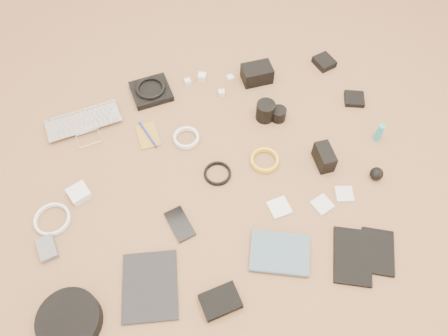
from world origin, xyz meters
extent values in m
cube|color=brown|center=(0.00, 0.00, -0.02)|extent=(4.00, 4.00, 0.04)
imported|color=#BBBCC0|center=(-0.44, 0.35, 0.01)|extent=(0.33, 0.25, 0.02)
cube|color=black|center=(-0.15, 0.49, 0.01)|extent=(0.18, 0.17, 0.03)
torus|color=black|center=(-0.15, 0.49, 0.04)|extent=(0.14, 0.14, 0.02)
cube|color=silver|center=(0.01, 0.51, 0.01)|extent=(0.03, 0.03, 0.02)
cube|color=silver|center=(0.08, 0.52, 0.02)|extent=(0.04, 0.04, 0.03)
cube|color=silver|center=(0.20, 0.48, 0.01)|extent=(0.04, 0.04, 0.03)
cube|color=silver|center=(0.14, 0.41, 0.01)|extent=(0.03, 0.03, 0.02)
cube|color=black|center=(0.31, 0.46, 0.04)|extent=(0.13, 0.09, 0.07)
cube|color=black|center=(0.63, 0.47, 0.02)|extent=(0.10, 0.11, 0.03)
cube|color=olive|center=(-0.20, 0.26, 0.00)|extent=(0.09, 0.13, 0.01)
cylinder|color=#1320A2|center=(-0.20, 0.26, 0.01)|extent=(0.06, 0.14, 0.01)
torus|color=white|center=(-0.05, 0.21, 0.01)|extent=(0.12, 0.12, 0.01)
cylinder|color=black|center=(0.29, 0.24, 0.04)|extent=(0.10, 0.10, 0.08)
cylinder|color=black|center=(0.34, 0.23, 0.03)|extent=(0.07, 0.07, 0.06)
cube|color=black|center=(0.68, 0.24, 0.01)|extent=(0.10, 0.10, 0.02)
cube|color=silver|center=(-0.49, 0.05, 0.02)|extent=(0.09, 0.09, 0.03)
torus|color=white|center=(-0.59, -0.03, 0.01)|extent=(0.13, 0.13, 0.01)
torus|color=black|center=(0.03, 0.02, 0.00)|extent=(0.13, 0.13, 0.01)
torus|color=gold|center=(0.22, 0.03, 0.01)|extent=(0.13, 0.13, 0.01)
cube|color=black|center=(0.44, -0.02, 0.04)|extent=(0.06, 0.10, 0.08)
cylinder|color=teal|center=(0.69, 0.03, 0.04)|extent=(0.03, 0.03, 0.09)
cube|color=#5A5A5F|center=(-0.61, -0.14, 0.01)|extent=(0.07, 0.10, 0.02)
cube|color=black|center=(-0.28, -0.35, 0.01)|extent=(0.21, 0.26, 0.01)
cube|color=black|center=(-0.15, -0.15, 0.01)|extent=(0.10, 0.14, 0.01)
cube|color=silver|center=(0.22, -0.17, 0.01)|extent=(0.08, 0.08, 0.01)
cube|color=silver|center=(0.37, -0.20, 0.00)|extent=(0.08, 0.08, 0.01)
cube|color=silver|center=(0.47, -0.18, 0.00)|extent=(0.08, 0.08, 0.01)
sphere|color=black|center=(0.61, -0.13, 0.02)|extent=(0.06, 0.06, 0.05)
cylinder|color=black|center=(-0.54, -0.40, 0.03)|extent=(0.24, 0.24, 0.05)
cube|color=black|center=(-0.07, -0.45, 0.02)|extent=(0.14, 0.11, 0.03)
imported|color=#3D5667|center=(0.14, -0.41, 0.01)|extent=(0.24, 0.21, 0.02)
cube|color=black|center=(0.40, -0.41, 0.01)|extent=(0.19, 0.23, 0.01)
cube|color=black|center=(0.49, -0.42, 0.01)|extent=(0.17, 0.20, 0.01)
camera|label=1|loc=(-0.15, -0.83, 1.43)|focal=35.00mm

